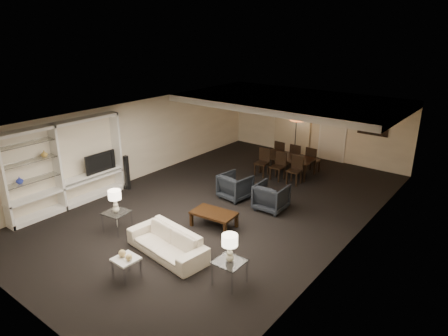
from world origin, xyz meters
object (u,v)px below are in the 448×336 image
television (98,162)px  chair_nm (278,166)px  table_lamp_right (230,248)px  marble_table (127,268)px  coffee_table (214,219)px  armchair_right (271,197)px  floor_lamp (295,136)px  dining_table (287,165)px  side_table_right (230,272)px  vase_blue (20,180)px  table_lamp_left (115,201)px  chair_fm (297,156)px  sofa (167,242)px  chair_nr (294,170)px  floor_speaker (127,173)px  chair_fl (282,153)px  vase_amber (44,154)px  armchair_left (235,186)px  chair_nl (262,163)px  pendant_light (298,117)px  side_table_left (117,221)px  chair_fr (313,160)px

television → chair_nm: 5.47m
table_lamp_right → marble_table: (-1.70, -1.10, -0.56)m
coffee_table → armchair_right: armchair_right is taller
floor_lamp → marble_table: bearing=-82.7°
dining_table → floor_lamp: (-0.74, 1.87, 0.47)m
side_table_right → vase_blue: bearing=-168.4°
table_lamp_left → chair_fm: table_lamp_left is taller
sofa → table_lamp_right: (1.70, 0.00, 0.50)m
vase_blue → floor_lamp: (2.72, 8.97, -0.38)m
armchair_right → marble_table: armchair_right is taller
armchair_right → table_lamp_left: bearing=52.8°
table_lamp_right → chair_nr: (-1.50, 5.30, -0.33)m
vase_blue → floor_speaker: vase_blue is taller
vase_blue → chair_fm: bearing=65.9°
television → chair_fl: size_ratio=1.08×
table_lamp_left → vase_amber: 2.37m
armchair_left → floor_lamp: (-0.54, 4.53, 0.41)m
sofa → chair_nr: bearing=94.8°
chair_fm → chair_fl: bearing=-1.8°
chair_fl → chair_fm: (0.60, 0.00, 0.00)m
dining_table → chair_nl: 0.90m
pendant_light → sofa: (0.25, -6.22, -1.63)m
table_lamp_left → vase_amber: size_ratio=3.29×
side_table_right → vase_blue: size_ratio=3.06×
table_lamp_right → vase_blue: size_ratio=3.16×
side_table_left → table_lamp_right: (3.40, 0.00, 0.53)m
dining_table → chair_fr: bearing=44.3°
floor_speaker → sofa: bearing=-29.1°
table_lamp_left → marble_table: bearing=-32.9°
side_table_left → dining_table: (1.30, 5.95, 0.05)m
chair_nl → floor_lamp: size_ratio=0.58×
armchair_right → table_lamp_right: bearing=106.1°
table_lamp_right → vase_amber: 5.64m
sofa → dining_table: 5.97m
side_table_left → television: size_ratio=0.56×
side_table_left → marble_table: (1.70, -1.10, -0.03)m
marble_table → chair_nm: 6.42m
vase_blue → chair_fl: size_ratio=0.20×
pendant_light → vase_blue: 8.23m
dining_table → television: bearing=-128.2°
table_lamp_right → vase_amber: vase_amber is taller
chair_fl → vase_blue: bearing=71.1°
side_table_right → floor_speaker: 5.58m
sofa → armchair_left: size_ratio=2.45×
armchair_right → chair_fl: (-1.60, 3.30, 0.08)m
vase_amber → chair_fm: vase_amber is taller
armchair_left → vase_blue: bearing=60.6°
chair_fm → floor_speaker: bearing=54.6°
chair_nr → vase_blue: bearing=-124.6°
armchair_left → chair_fm: 3.31m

